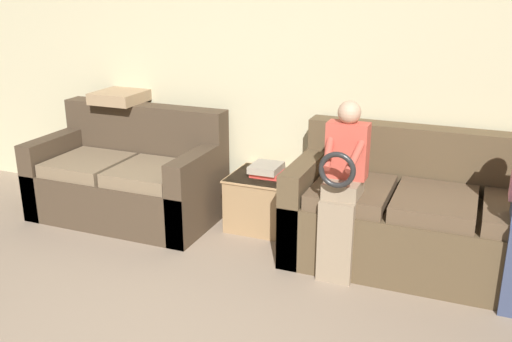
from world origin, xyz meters
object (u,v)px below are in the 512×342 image
Objects in this scene: couch_main at (434,221)px; couch_side at (130,179)px; side_shelf at (267,200)px; book_stack at (267,170)px; throw_pillow at (119,97)px; child_left_seated at (342,183)px.

couch_side is (-2.58, -0.03, -0.01)m from couch_main.
couch_side is 2.62× the size of side_shelf.
book_stack is 0.65× the size of throw_pillow.
side_shelf is at bearing 9.74° from couch_side.
book_stack is at bearing 140.22° from side_shelf.
throw_pillow reaches higher than couch_side.
book_stack is at bearing -2.79° from throw_pillow.
child_left_seated is at bearing -147.00° from couch_main.
couch_main is 1.38m from side_shelf.
couch_main is 2.91m from throw_pillow.
side_shelf is at bearing -3.04° from throw_pillow.
book_stack is (-1.37, 0.18, 0.16)m from couch_main.
side_shelf is 1.65m from throw_pillow.
couch_main is at bearing -7.56° from book_stack.
couch_side reaches higher than side_shelf.
throw_pillow is at bearing 177.21° from book_stack.
couch_side is at bearing -169.88° from book_stack.
throw_pillow is (-1.46, 0.08, 0.76)m from side_shelf.
side_shelf is 2.24× the size of book_stack.
child_left_seated is 1.05m from side_shelf.
throw_pillow reaches higher than book_stack.
couch_main is at bearing 0.74° from couch_side.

